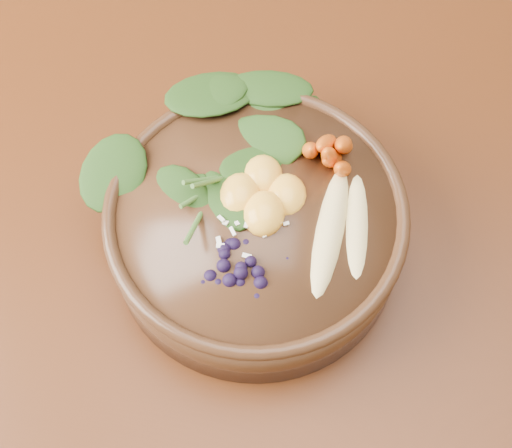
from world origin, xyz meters
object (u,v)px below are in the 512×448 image
at_px(kale_heap, 228,135).
at_px(carrot_cluster, 332,132).
at_px(stoneware_bowl, 256,229).
at_px(blueberry_pile, 241,257).
at_px(mandarin_cluster, 263,186).
at_px(dining_table, 479,164).
at_px(banana_halves, 345,221).

xyz_separation_m(kale_heap, carrot_cluster, (0.09, 0.00, 0.02)).
height_order(stoneware_bowl, blueberry_pile, blueberry_pile).
distance_m(mandarin_cluster, blueberry_pile, 0.07).
distance_m(stoneware_bowl, mandarin_cluster, 0.05).
distance_m(dining_table, mandarin_cluster, 0.34).
xyz_separation_m(dining_table, banana_halves, (-0.17, -0.19, 0.18)).
bearing_deg(banana_halves, kale_heap, 156.45).
bearing_deg(banana_halves, blueberry_pile, -141.51).
relative_size(stoneware_bowl, mandarin_cluster, 3.15).
relative_size(banana_halves, blueberry_pile, 1.19).
height_order(dining_table, kale_heap, kale_heap).
relative_size(dining_table, mandarin_cluster, 18.88).
relative_size(kale_heap, banana_halves, 1.19).
bearing_deg(mandarin_cluster, blueberry_pile, -99.12).
height_order(kale_heap, banana_halves, kale_heap).
distance_m(stoneware_bowl, blueberry_pile, 0.08).
bearing_deg(mandarin_cluster, banana_halves, -19.60).
bearing_deg(stoneware_bowl, carrot_cluster, 46.46).
bearing_deg(kale_heap, carrot_cluster, 0.66).
height_order(dining_table, banana_halves, banana_halves).
height_order(kale_heap, carrot_cluster, carrot_cluster).
relative_size(dining_table, blueberry_pile, 12.96).
bearing_deg(kale_heap, blueberry_pile, -78.05).
xyz_separation_m(dining_table, kale_heap, (-0.28, -0.12, 0.19)).
xyz_separation_m(dining_table, mandarin_cluster, (-0.24, -0.16, 0.18)).
bearing_deg(blueberry_pile, stoneware_bowl, 83.01).
xyz_separation_m(stoneware_bowl, mandarin_cluster, (0.00, 0.02, 0.05)).
xyz_separation_m(dining_table, blueberry_pile, (-0.25, -0.23, 0.18)).
distance_m(kale_heap, banana_halves, 0.13).
relative_size(dining_table, banana_halves, 10.90).
height_order(kale_heap, mandarin_cluster, kale_heap).
height_order(stoneware_bowl, banana_halves, banana_halves).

